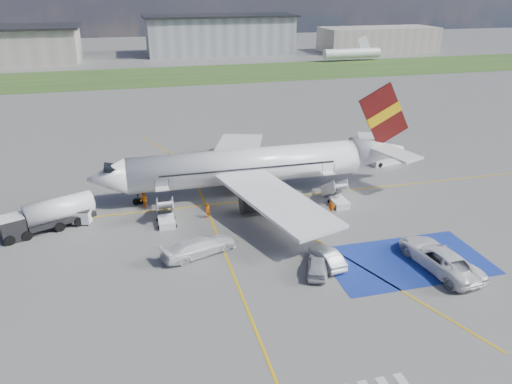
% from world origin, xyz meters
% --- Properties ---
extents(ground, '(400.00, 400.00, 0.00)m').
position_xyz_m(ground, '(0.00, 0.00, 0.00)').
color(ground, '#60605E').
rests_on(ground, ground).
extents(grass_strip, '(400.00, 30.00, 0.01)m').
position_xyz_m(grass_strip, '(0.00, 95.00, 0.01)').
color(grass_strip, '#2D4C1E').
rests_on(grass_strip, ground).
extents(taxiway_line_main, '(120.00, 0.20, 0.01)m').
position_xyz_m(taxiway_line_main, '(0.00, 12.00, 0.01)').
color(taxiway_line_main, gold).
rests_on(taxiway_line_main, ground).
extents(taxiway_line_cross, '(0.20, 60.00, 0.01)m').
position_xyz_m(taxiway_line_cross, '(-5.00, -10.00, 0.01)').
color(taxiway_line_cross, gold).
rests_on(taxiway_line_cross, ground).
extents(taxiway_line_diag, '(20.71, 56.45, 0.01)m').
position_xyz_m(taxiway_line_diag, '(0.00, 12.00, 0.01)').
color(taxiway_line_diag, gold).
rests_on(taxiway_line_diag, ground).
extents(staging_box, '(14.00, 8.00, 0.01)m').
position_xyz_m(staging_box, '(10.00, -4.00, 0.01)').
color(staging_box, navy).
rests_on(staging_box, ground).
extents(terminal_centre, '(48.00, 18.00, 12.00)m').
position_xyz_m(terminal_centre, '(20.00, 135.00, 6.00)').
color(terminal_centre, gray).
rests_on(terminal_centre, ground).
extents(terminal_east, '(40.00, 16.00, 8.00)m').
position_xyz_m(terminal_east, '(75.00, 128.00, 4.00)').
color(terminal_east, '#9D9387').
rests_on(terminal_east, ground).
extents(airliner, '(36.81, 32.95, 11.92)m').
position_xyz_m(airliner, '(1.51, 14.00, 3.39)').
color(airliner, white).
rests_on(airliner, ground).
extents(airstairs_fwd, '(1.90, 5.20, 3.60)m').
position_xyz_m(airstairs_fwd, '(-9.50, 8.70, 0.62)').
color(airstairs_fwd, white).
rests_on(airstairs_fwd, ground).
extents(airstairs_aft, '(1.90, 5.20, 3.60)m').
position_xyz_m(airstairs_aft, '(9.00, 8.70, 0.62)').
color(airstairs_aft, white).
rests_on(airstairs_aft, ground).
extents(fuel_tanker, '(8.92, 5.52, 2.98)m').
position_xyz_m(fuel_tanker, '(-20.62, 10.25, 1.25)').
color(fuel_tanker, black).
rests_on(fuel_tanker, ground).
extents(gpu_cart, '(1.99, 1.55, 1.47)m').
position_xyz_m(gpu_cart, '(-17.66, 10.68, 0.66)').
color(gpu_cart, white).
rests_on(gpu_cart, ground).
extents(belt_loader, '(5.76, 3.00, 1.67)m').
position_xyz_m(belt_loader, '(20.84, 19.45, 0.42)').
color(belt_loader, white).
rests_on(belt_loader, ground).
extents(car_silver_a, '(3.20, 4.60, 1.45)m').
position_xyz_m(car_silver_a, '(1.83, -3.81, 0.73)').
color(car_silver_a, '#B5B8BD').
rests_on(car_silver_a, ground).
extents(car_silver_b, '(2.07, 4.53, 1.44)m').
position_xyz_m(car_silver_b, '(3.08, -2.79, 0.72)').
color(car_silver_b, silver).
rests_on(car_silver_b, ground).
extents(van_white_a, '(3.68, 6.82, 2.45)m').
position_xyz_m(van_white_a, '(12.07, -5.56, 1.23)').
color(van_white_a, white).
rests_on(van_white_a, ground).
extents(van_white_b, '(5.70, 3.82, 2.07)m').
position_xyz_m(van_white_b, '(-7.17, 1.67, 1.04)').
color(van_white_b, white).
rests_on(van_white_b, ground).
extents(crew_fwd, '(0.67, 0.58, 1.56)m').
position_xyz_m(crew_fwd, '(-5.21, 8.90, 0.78)').
color(crew_fwd, '#FF650D').
rests_on(crew_fwd, ground).
extents(crew_nose, '(1.01, 1.11, 1.85)m').
position_xyz_m(crew_nose, '(-11.44, 12.97, 0.93)').
color(crew_nose, orange).
rests_on(crew_nose, ground).
extents(crew_aft, '(0.81, 1.03, 1.63)m').
position_xyz_m(crew_aft, '(7.31, 6.43, 0.82)').
color(crew_aft, orange).
rests_on(crew_aft, ground).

